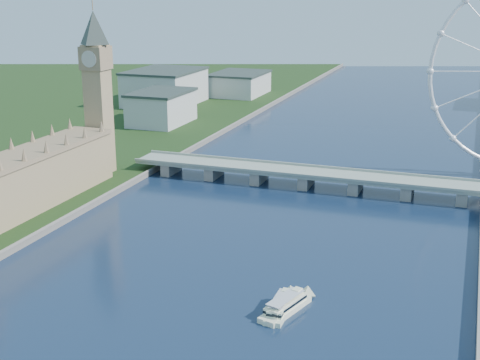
% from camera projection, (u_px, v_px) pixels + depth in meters
% --- Properties ---
extents(big_ben, '(20.02, 20.02, 110.00)m').
position_uv_depth(big_ben, '(96.00, 72.00, 407.62)').
color(big_ben, tan).
rests_on(big_ben, ground).
extents(westminster_bridge, '(220.00, 22.00, 9.50)m').
position_uv_depth(westminster_bridge, '(306.00, 176.00, 403.25)').
color(westminster_bridge, gray).
rests_on(westminster_bridge, ground).
extents(city_skyline, '(505.00, 280.00, 32.00)m').
position_uv_depth(city_skyline, '(416.00, 97.00, 622.86)').
color(city_skyline, beige).
rests_on(city_skyline, ground).
extents(tour_boat_near, '(7.42, 27.57, 6.05)m').
position_uv_depth(tour_boat_near, '(280.00, 312.00, 249.89)').
color(tour_boat_near, '#E1EDC7').
rests_on(tour_boat_near, ground).
extents(tour_boat_far, '(15.82, 30.52, 6.54)m').
position_uv_depth(tour_boat_far, '(285.00, 312.00, 250.02)').
color(tour_boat_far, '#EFF2CA').
rests_on(tour_boat_far, ground).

